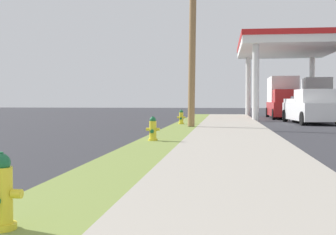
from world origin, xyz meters
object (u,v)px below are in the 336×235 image
object	(u,v)px
fire_hydrant_third	(181,118)
utility_pole_midground	(192,39)
fire_hydrant_second	(153,130)
truck_teal_at_forecourt	(315,99)
car_navy_by_far_pump	(321,110)
car_silver_by_near_pump	(286,107)
truck_red_on_apron	(283,98)
truck_white_at_far_bay	(310,108)
fire_hydrant_nearest	(1,196)

from	to	relation	value
fire_hydrant_third	utility_pole_midground	distance (m)	4.32
fire_hydrant_second	truck_teal_at_forecourt	distance (m)	26.39
fire_hydrant_second	car_navy_by_far_pump	distance (m)	19.40
utility_pole_midground	car_silver_by_near_pump	size ratio (longest dim) A/B	1.77
fire_hydrant_second	car_silver_by_near_pump	bearing A→B (deg)	74.72
truck_red_on_apron	truck_white_at_far_bay	distance (m)	7.80
car_silver_by_near_pump	fire_hydrant_second	bearing A→B (deg)	-105.28
utility_pole_midground	car_navy_by_far_pump	size ratio (longest dim) A/B	1.76
car_silver_by_near_pump	truck_teal_at_forecourt	distance (m)	3.90
truck_teal_at_forecourt	fire_hydrant_second	bearing A→B (deg)	-111.08
car_navy_by_far_pump	truck_red_on_apron	size ratio (longest dim) A/B	0.72
car_silver_by_near_pump	truck_red_on_apron	size ratio (longest dim) A/B	0.72
fire_hydrant_second	car_navy_by_far_pump	size ratio (longest dim) A/B	0.16
car_navy_by_far_pump	fire_hydrant_third	bearing A→B (deg)	-138.19
fire_hydrant_nearest	truck_teal_at_forecourt	bearing A→B (deg)	74.63
utility_pole_midground	truck_teal_at_forecourt	size ratio (longest dim) A/B	1.25
fire_hydrant_third	truck_red_on_apron	world-z (taller)	truck_red_on_apron
fire_hydrant_nearest	utility_pole_midground	distance (m)	18.02
fire_hydrant_third	truck_white_at_far_bay	distance (m)	8.06
truck_red_on_apron	truck_teal_at_forecourt	bearing A→B (deg)	48.77
truck_teal_at_forecourt	truck_red_on_apron	xyz separation A→B (m)	(-2.96, -3.38, 0.00)
car_navy_by_far_pump	fire_hydrant_second	bearing A→B (deg)	-115.93
fire_hydrant_third	utility_pole_midground	world-z (taller)	utility_pole_midground
car_silver_by_near_pump	truck_teal_at_forecourt	bearing A→B (deg)	-61.05
car_silver_by_near_pump	truck_white_at_far_bay	world-z (taller)	truck_white_at_far_bay
car_silver_by_near_pump	truck_white_at_far_bay	bearing A→B (deg)	-92.13
fire_hydrant_nearest	car_navy_by_far_pump	world-z (taller)	car_navy_by_far_pump
fire_hydrant_second	fire_hydrant_third	world-z (taller)	same
fire_hydrant_nearest	car_silver_by_near_pump	bearing A→B (deg)	78.62
fire_hydrant_nearest	fire_hydrant_second	distance (m)	9.69
fire_hydrant_third	car_silver_by_near_pump	world-z (taller)	car_silver_by_near_pump
utility_pole_midground	car_silver_by_near_pump	bearing A→B (deg)	70.77
car_silver_by_near_pump	utility_pole_midground	bearing A→B (deg)	-109.23
car_navy_by_far_pump	truck_white_at_far_bay	distance (m)	4.21
utility_pole_midground	fire_hydrant_second	bearing A→B (deg)	-94.67
fire_hydrant_nearest	truck_white_at_far_bay	bearing A→B (deg)	73.10
utility_pole_midground	car_silver_by_near_pump	distance (m)	21.51
car_silver_by_near_pump	truck_teal_at_forecourt	size ratio (longest dim) A/B	0.70
fire_hydrant_nearest	truck_red_on_apron	world-z (taller)	truck_red_on_apron
truck_red_on_apron	car_navy_by_far_pump	bearing A→B (deg)	-62.66
truck_white_at_far_bay	car_silver_by_near_pump	bearing A→B (deg)	87.87
truck_teal_at_forecourt	truck_red_on_apron	distance (m)	4.49
car_navy_by_far_pump	truck_teal_at_forecourt	bearing A→B (deg)	82.02
fire_hydrant_nearest	car_silver_by_near_pump	xyz separation A→B (m)	(7.57, 37.63, 0.28)
fire_hydrant_second	fire_hydrant_nearest	bearing A→B (deg)	-89.64
fire_hydrant_second	truck_white_at_far_bay	size ratio (longest dim) A/B	0.13
fire_hydrant_third	truck_white_at_far_bay	xyz separation A→B (m)	(7.16, 3.67, 0.47)
fire_hydrant_second	truck_teal_at_forecourt	bearing A→B (deg)	68.92
fire_hydrant_third	truck_teal_at_forecourt	distance (m)	17.64
car_silver_by_near_pump	truck_red_on_apron	distance (m)	6.85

